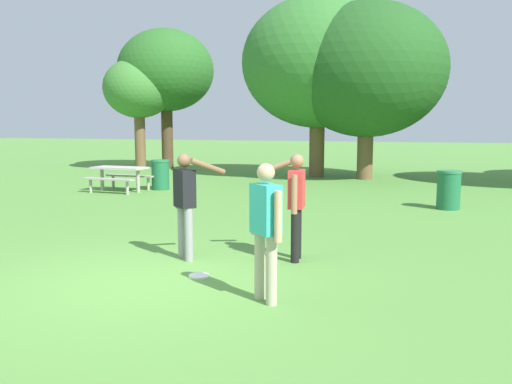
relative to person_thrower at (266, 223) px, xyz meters
name	(u,v)px	position (x,y,z in m)	size (l,w,h in m)	color
ground_plane	(144,282)	(-1.78, 0.21, -0.94)	(120.00, 120.00, 0.00)	#568E3D
person_thrower	(266,223)	(0.00, 0.00, 0.00)	(0.49, 0.42, 1.64)	#B7AD93
person_catcher	(186,198)	(-1.79, 1.50, 0.02)	(0.84, 0.50, 1.64)	gray
person_bystander	(296,199)	(-0.16, 1.98, 0.02)	(0.73, 0.61, 1.64)	black
frisbee	(199,276)	(-1.19, 0.68, -0.93)	(0.29, 0.29, 0.03)	white
picnic_table_near	(120,174)	(-7.53, 8.38, -0.38)	(1.73, 1.46, 0.77)	#B2ADA3
trash_can_beside_table	(449,190)	(2.13, 8.03, -0.46)	(0.59, 0.59, 0.96)	#1E663D
trash_can_further_along	(160,175)	(-6.58, 9.24, -0.46)	(0.59, 0.59, 0.96)	#1E663D
tree_tall_left	(139,89)	(-11.25, 15.71, 2.75)	(3.21, 3.21, 5.11)	brown
tree_broad_center	(166,71)	(-10.41, 16.77, 3.63)	(4.49, 4.49, 6.52)	#4C3823
tree_far_right	(318,63)	(-2.75, 15.02, 3.53)	(5.97, 5.97, 7.03)	brown
tree_slender_mid	(367,70)	(-0.81, 14.71, 3.15)	(5.89, 5.89, 6.61)	brown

